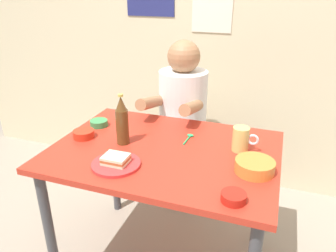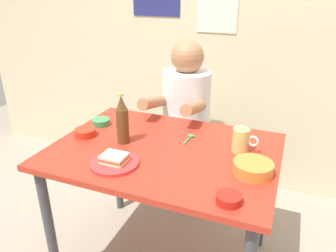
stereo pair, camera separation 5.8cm
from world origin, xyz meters
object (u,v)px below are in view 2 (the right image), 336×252
beer_bottle (122,121)px  sauce_bowl_chili (85,132)px  dining_table (164,165)px  person_seated (186,102)px  sandwich (114,158)px  plate_orange (115,163)px  beer_mug (241,140)px  stool (185,156)px

beer_bottle → sauce_bowl_chili: size_ratio=2.38×
beer_bottle → dining_table: bearing=4.1°
person_seated → sandwich: (-0.05, -0.85, 0.01)m
dining_table → sauce_bowl_chili: size_ratio=10.00×
person_seated → sauce_bowl_chili: bearing=-118.1°
plate_orange → sandwich: (0.00, 0.00, 0.02)m
person_seated → beer_mug: (0.46, -0.51, 0.03)m
beer_mug → plate_orange: bearing=-146.5°
plate_orange → sauce_bowl_chili: size_ratio=2.00×
plate_orange → beer_mug: bearing=33.5°
beer_bottle → sauce_bowl_chili: bearing=-177.2°
beer_mug → beer_bottle: beer_bottle is taller
stool → sauce_bowl_chili: 0.85m
person_seated → sauce_bowl_chili: person_seated is taller
dining_table → person_seated: size_ratio=1.53×
person_seated → sauce_bowl_chili: 0.73m
plate_orange → beer_mug: (0.50, 0.33, 0.05)m
sandwich → beer_bottle: 0.24m
person_seated → sandwich: bearing=-93.2°
sandwich → beer_bottle: size_ratio=0.42×
plate_orange → beer_bottle: size_ratio=0.84×
stool → sandwich: (-0.05, -0.86, 0.42)m
plate_orange → sandwich: sandwich is taller
dining_table → plate_orange: (-0.15, -0.23, 0.10)m
beer_bottle → beer_mug: bearing=12.0°
person_seated → beer_bottle: 0.65m
stool → plate_orange: bearing=-93.2°
plate_orange → sauce_bowl_chili: 0.36m
stool → sauce_bowl_chili: size_ratio=4.09×
dining_table → stool: (-0.10, 0.63, -0.30)m
dining_table → person_seated: person_seated is taller
stool → person_seated: size_ratio=0.63×
sandwich → beer_mug: (0.50, 0.33, 0.03)m
dining_table → plate_orange: 0.29m
dining_table → plate_orange: size_ratio=5.00×
stool → beer_bottle: bearing=-100.4°
stool → beer_bottle: size_ratio=1.72×
dining_table → person_seated: 0.64m
plate_orange → sandwich: bearing=0.0°
person_seated → sandwich: person_seated is taller
beer_mug → sauce_bowl_chili: size_ratio=1.15×
plate_orange → beer_bottle: 0.25m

